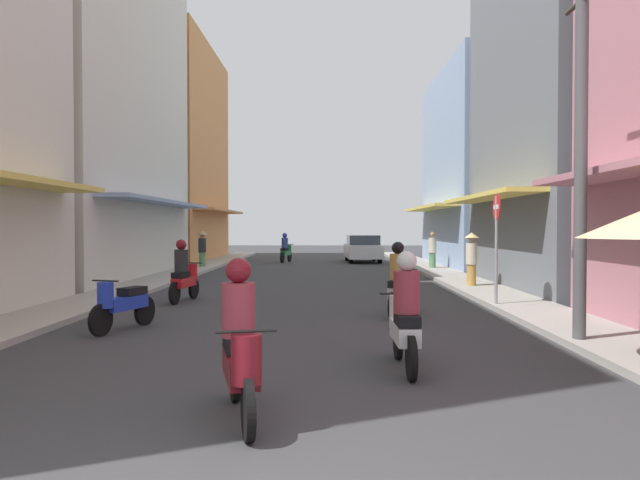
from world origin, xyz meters
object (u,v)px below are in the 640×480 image
(motorbike_green, at_px, (286,249))
(pedestrian_far, at_px, (472,257))
(motorbike_silver, at_px, (400,283))
(street_sign_no_entry, at_px, (496,234))
(motorbike_red, at_px, (184,274))
(motorbike_white, at_px, (405,317))
(motorbike_blue, at_px, (122,303))
(pedestrian_foreground, at_px, (433,251))
(motorbike_maroon, at_px, (240,347))
(utility_pole, at_px, (581,150))
(parked_car, at_px, (363,248))
(pedestrian_midway, at_px, (202,248))

(motorbike_green, xyz_separation_m, pedestrian_far, (6.61, -13.79, 0.27))
(motorbike_silver, height_order, street_sign_no_entry, street_sign_no_entry)
(motorbike_red, height_order, motorbike_white, same)
(pedestrian_far, bearing_deg, motorbike_blue, -137.47)
(motorbike_white, xyz_separation_m, pedestrian_far, (3.33, 10.33, 0.27))
(motorbike_blue, height_order, motorbike_red, motorbike_red)
(motorbike_white, height_order, street_sign_no_entry, street_sign_no_entry)
(motorbike_red, distance_m, street_sign_no_entry, 7.68)
(motorbike_red, bearing_deg, motorbike_green, 85.36)
(motorbike_blue, bearing_deg, pedestrian_foreground, 61.72)
(motorbike_maroon, bearing_deg, motorbike_red, 106.74)
(pedestrian_far, relative_size, utility_pole, 0.29)
(parked_car, bearing_deg, motorbike_silver, -90.97)
(motorbike_blue, bearing_deg, utility_pole, -9.60)
(motorbike_green, bearing_deg, utility_pole, -74.51)
(pedestrian_foreground, xyz_separation_m, utility_pole, (-0.57, -16.71, 2.26))
(pedestrian_midway, xyz_separation_m, utility_pole, (9.61, -17.27, 2.13))
(motorbike_red, distance_m, parked_car, 18.08)
(parked_car, distance_m, pedestrian_far, 14.31)
(pedestrian_foreground, bearing_deg, parked_car, 113.75)
(motorbike_maroon, bearing_deg, parked_car, 84.13)
(motorbike_maroon, xyz_separation_m, motorbike_white, (1.87, 2.04, 0.00))
(motorbike_blue, height_order, parked_car, parked_car)
(pedestrian_midway, distance_m, utility_pole, 19.88)
(motorbike_maroon, distance_m, utility_pole, 6.51)
(motorbike_red, distance_m, pedestrian_far, 8.58)
(motorbike_green, height_order, pedestrian_midway, pedestrian_midway)
(utility_pole, bearing_deg, parked_car, 95.31)
(motorbike_maroon, distance_m, pedestrian_midway, 21.46)
(motorbike_white, bearing_deg, motorbike_blue, 148.47)
(motorbike_maroon, xyz_separation_m, pedestrian_foreground, (5.41, 20.35, 0.13))
(motorbike_blue, xyz_separation_m, motorbike_white, (4.75, -2.92, 0.20))
(motorbike_red, distance_m, pedestrian_foreground, 13.81)
(motorbike_blue, height_order, motorbike_green, motorbike_green)
(motorbike_blue, relative_size, pedestrian_far, 1.01)
(motorbike_white, relative_size, pedestrian_foreground, 1.09)
(motorbike_white, bearing_deg, pedestrian_foreground, 79.08)
(motorbike_red, xyz_separation_m, pedestrian_midway, (-2.00, 11.69, 0.26))
(parked_car, bearing_deg, street_sign_no_entry, -83.75)
(motorbike_green, height_order, pedestrian_foreground, pedestrian_foreground)
(motorbike_silver, relative_size, motorbike_red, 0.96)
(motorbike_silver, distance_m, parked_car, 19.53)
(motorbike_green, bearing_deg, motorbike_maroon, -86.93)
(motorbike_white, bearing_deg, motorbike_green, 97.73)
(motorbike_white, distance_m, pedestrian_midway, 20.02)
(pedestrian_foreground, bearing_deg, street_sign_no_entry, -93.10)
(motorbike_green, height_order, pedestrian_far, pedestrian_far)
(motorbike_blue, distance_m, parked_car, 22.22)
(pedestrian_far, bearing_deg, pedestrian_foreground, 88.56)
(parked_car, bearing_deg, motorbike_green, -175.82)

